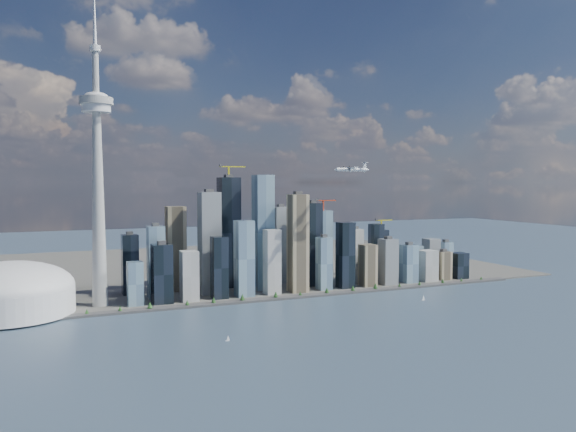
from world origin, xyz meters
name	(u,v)px	position (x,y,z in m)	size (l,w,h in m)	color
ground	(337,333)	(0.00, 0.00, 0.00)	(4000.00, 4000.00, 0.00)	#374860
seawall	(273,299)	(0.00, 250.00, 2.00)	(1100.00, 22.00, 4.00)	#383838
land	(209,266)	(0.00, 700.00, 1.50)	(1400.00, 900.00, 3.00)	#4C4C47
shoreline_trees	(273,295)	(0.00, 250.00, 8.78)	(960.53, 7.20, 8.80)	#3F2D1E
skyscraper_cluster	(285,251)	(59.62, 336.82, 77.39)	(736.00, 142.00, 249.96)	black
needle_tower	(98,171)	(-300.00, 310.00, 235.84)	(56.00, 56.00, 550.50)	#A1A19C
dome_stadium	(10,292)	(-440.00, 300.00, 39.44)	(200.00, 200.00, 86.00)	silver
airplane	(352,169)	(140.54, 209.75, 241.61)	(71.15, 63.03, 17.34)	white
sailboat_west	(228,339)	(-156.89, 23.74, 2.82)	(6.33, 1.99, 8.78)	white
sailboat_east	(423,298)	(253.28, 138.78, 3.21)	(7.20, 3.47, 10.00)	white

